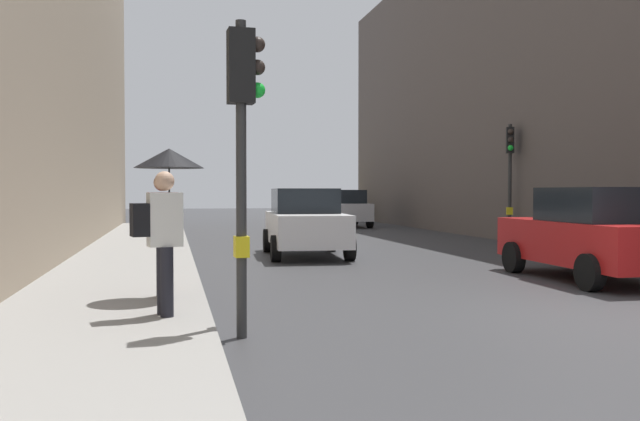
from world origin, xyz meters
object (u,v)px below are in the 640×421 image
traffic_light_mid_street (510,161)px  car_yellow_taxi (319,206)px  car_silver_hatchback (344,208)px  pedestrian_with_umbrella (167,180)px  car_white_compact (305,222)px  car_red_sedan (593,234)px  pedestrian_with_black_backpack (161,234)px  traffic_light_near_left (243,120)px

traffic_light_mid_street → car_yellow_taxi: traffic_light_mid_street is taller
car_silver_hatchback → pedestrian_with_umbrella: size_ratio=1.97×
car_white_compact → pedestrian_with_umbrella: size_ratio=2.01×
car_silver_hatchback → car_yellow_taxi: (0.08, 5.94, 0.00)m
car_red_sedan → pedestrian_with_umbrella: bearing=-169.5°
pedestrian_with_umbrella → car_silver_hatchback: bearing=69.3°
car_yellow_taxi → pedestrian_with_black_backpack: pedestrian_with_black_backpack is taller
traffic_light_mid_street → pedestrian_with_umbrella: size_ratio=1.81×
car_silver_hatchback → car_red_sedan: 20.09m
car_silver_hatchback → pedestrian_with_umbrella: pedestrian_with_umbrella is taller
traffic_light_mid_street → pedestrian_with_black_backpack: traffic_light_mid_street is taller
car_red_sedan → car_silver_hatchback: bearing=89.2°
traffic_light_mid_street → car_silver_hatchback: 11.74m
car_white_compact → car_red_sedan: same height
traffic_light_mid_street → car_white_compact: (-7.31, -2.82, -1.79)m
traffic_light_mid_street → car_yellow_taxi: bearing=98.5°
car_white_compact → pedestrian_with_black_backpack: bearing=-111.7°
traffic_light_near_left → pedestrian_with_umbrella: 2.47m
car_silver_hatchback → car_white_compact: bearing=-108.3°
traffic_light_mid_street → car_yellow_taxi: size_ratio=0.91×
car_yellow_taxi → car_silver_hatchback: bearing=-90.8°
pedestrian_with_umbrella → pedestrian_with_black_backpack: size_ratio=1.21×
car_white_compact → car_red_sedan: bearing=-53.7°
traffic_light_mid_street → pedestrian_with_black_backpack: (-10.85, -11.73, -1.50)m
pedestrian_with_black_backpack → traffic_light_near_left: bearing=-38.1°
car_red_sedan → traffic_light_mid_street: bearing=71.6°
car_silver_hatchback → car_yellow_taxi: same height
traffic_light_mid_street → car_red_sedan: 9.43m
traffic_light_near_left → car_red_sedan: size_ratio=0.86×
traffic_light_mid_street → pedestrian_with_black_backpack: 16.05m
pedestrian_with_black_backpack → car_red_sedan: bearing=20.4°
car_silver_hatchback → pedestrian_with_umbrella: bearing=-110.7°
pedestrian_with_umbrella → car_white_compact: bearing=64.9°
traffic_light_near_left → car_silver_hatchback: (7.28, 23.76, -1.62)m
car_red_sedan → pedestrian_with_black_backpack: pedestrian_with_black_backpack is taller
car_yellow_taxi → car_red_sedan: same height
car_white_compact → traffic_light_mid_street: bearing=21.1°
traffic_light_mid_street → car_yellow_taxi: (-2.57, 17.24, -1.79)m
pedestrian_with_black_backpack → car_silver_hatchback: bearing=70.4°
traffic_light_near_left → car_silver_hatchback: bearing=73.0°
traffic_light_mid_street → car_silver_hatchback: traffic_light_mid_street is taller
car_red_sedan → traffic_light_near_left: bearing=-152.3°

